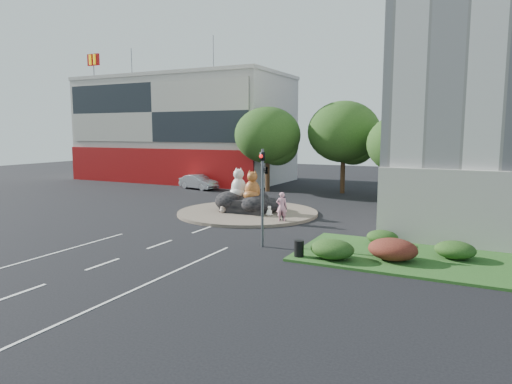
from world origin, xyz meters
TOP-DOWN VIEW (x-y plane):
  - ground at (0.00, 0.00)m, footprint 120.00×120.00m
  - roundabout_island at (0.00, 10.00)m, footprint 10.00×10.00m
  - rock_plinth at (0.00, 10.00)m, footprint 3.20×2.60m
  - shophouse_block at (-18.00, 27.91)m, footprint 25.20×12.30m
  - grass_verge at (12.00, 3.00)m, footprint 10.00×6.00m
  - tree_left at (-3.93, 22.06)m, footprint 6.46×6.46m
  - tree_mid at (3.07, 24.06)m, footprint 6.84×6.84m
  - tree_right at (9.07, 20.06)m, footprint 5.70×5.70m
  - hedge_near_green at (9.00, 1.00)m, footprint 2.00×1.60m
  - hedge_red at (11.50, 2.00)m, footprint 2.20×1.76m
  - hedge_mid_green at (14.00, 3.50)m, footprint 1.80×1.44m
  - hedge_back_green at (10.50, 4.80)m, footprint 1.60×1.28m
  - traffic_light at (5.10, 2.00)m, footprint 0.44×1.24m
  - street_lamp at (12.82, 8.00)m, footprint 2.34×0.22m
  - cat_white at (-0.74, 10.04)m, footprint 1.57×1.44m
  - cat_tabby at (0.60, 9.58)m, footprint 1.34×1.19m
  - kitten_calico at (-1.28, 8.73)m, footprint 0.67×0.63m
  - kitten_white at (2.15, 9.06)m, footprint 0.46×0.41m
  - pedestrian_pink at (3.63, 7.71)m, footprint 0.81×0.70m
  - pedestrian_dark at (3.53, 8.05)m, footprint 0.93×0.85m
  - parked_car at (-11.03, 20.37)m, footprint 4.75×2.64m
  - litter_bin at (7.50, 0.71)m, footprint 0.60×0.60m

SIDE VIEW (x-z plane):
  - ground at x=0.00m, z-range 0.00..0.00m
  - grass_verge at x=12.00m, z-range 0.00..0.12m
  - roundabout_island at x=0.00m, z-range 0.00..0.20m
  - hedge_back_green at x=10.50m, z-range 0.12..0.84m
  - litter_bin at x=7.50m, z-range 0.12..0.87m
  - hedge_mid_green at x=14.00m, z-range 0.12..0.93m
  - kitten_white at x=2.15m, z-range 0.20..0.91m
  - hedge_near_green at x=9.00m, z-range 0.12..1.02m
  - hedge_red at x=11.50m, z-range 0.12..1.11m
  - kitten_calico at x=-1.28m, z-range 0.20..1.10m
  - rock_plinth at x=0.00m, z-range 0.20..1.10m
  - parked_car at x=-11.03m, z-range 0.00..1.48m
  - pedestrian_dark at x=3.53m, z-range 0.20..1.75m
  - pedestrian_pink at x=3.63m, z-range 0.20..2.07m
  - cat_tabby at x=0.60m, z-range 1.10..3.21m
  - cat_white at x=-0.74m, z-range 1.10..3.32m
  - traffic_light at x=5.10m, z-range 1.12..6.12m
  - street_lamp at x=12.82m, z-range 0.52..8.58m
  - tree_right at x=9.07m, z-range 0.98..8.28m
  - tree_left at x=-3.93m, z-range 1.11..9.38m
  - tree_mid at x=3.07m, z-range 1.18..9.94m
  - shophouse_block at x=-18.00m, z-range -2.52..14.88m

